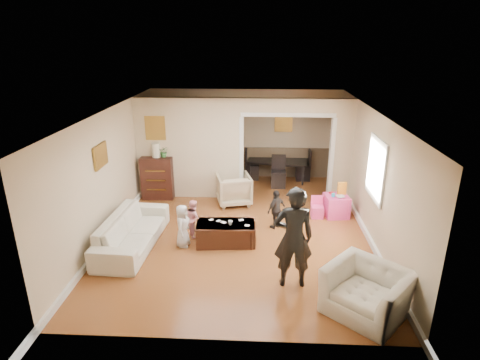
# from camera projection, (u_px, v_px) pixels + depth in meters

# --- Properties ---
(floor) EXTENTS (7.00, 7.00, 0.00)m
(floor) POSITION_uv_depth(u_px,v_px,m) (240.00, 227.00, 8.84)
(floor) COLOR #9A5827
(floor) RESTS_ON ground
(partition_left) EXTENTS (2.75, 0.18, 2.60)m
(partition_left) POSITION_uv_depth(u_px,v_px,m) (190.00, 149.00, 10.15)
(partition_left) COLOR #C0B08C
(partition_left) RESTS_ON ground
(partition_right) EXTENTS (0.55, 0.18, 2.60)m
(partition_right) POSITION_uv_depth(u_px,v_px,m) (341.00, 151.00, 9.97)
(partition_right) COLOR #C0B08C
(partition_right) RESTS_ON ground
(partition_header) EXTENTS (2.22, 0.18, 0.35)m
(partition_header) POSITION_uv_depth(u_px,v_px,m) (288.00, 105.00, 9.65)
(partition_header) COLOR #C0B08C
(partition_header) RESTS_ON partition_right
(window_pane) EXTENTS (0.03, 0.95, 1.10)m
(window_pane) POSITION_uv_depth(u_px,v_px,m) (377.00, 169.00, 7.81)
(window_pane) COLOR white
(window_pane) RESTS_ON ground
(framed_art_partition) EXTENTS (0.45, 0.03, 0.55)m
(framed_art_partition) POSITION_uv_depth(u_px,v_px,m) (155.00, 128.00, 9.91)
(framed_art_partition) COLOR brown
(framed_art_partition) RESTS_ON partition_left
(framed_art_sofa_wall) EXTENTS (0.03, 0.55, 0.40)m
(framed_art_sofa_wall) POSITION_uv_depth(u_px,v_px,m) (101.00, 156.00, 7.79)
(framed_art_sofa_wall) COLOR brown
(framed_art_alcove) EXTENTS (0.45, 0.03, 0.55)m
(framed_art_alcove) POSITION_uv_depth(u_px,v_px,m) (284.00, 121.00, 11.44)
(framed_art_alcove) COLOR brown
(sofa) EXTENTS (1.01, 2.31, 0.66)m
(sofa) POSITION_uv_depth(u_px,v_px,m) (132.00, 231.00, 7.96)
(sofa) COLOR beige
(sofa) RESTS_ON ground
(armchair_back) EXTENTS (0.99, 1.01, 0.76)m
(armchair_back) POSITION_uv_depth(u_px,v_px,m) (234.00, 189.00, 9.99)
(armchair_back) COLOR tan
(armchair_back) RESTS_ON ground
(armchair_front) EXTENTS (1.52, 1.51, 0.74)m
(armchair_front) POSITION_uv_depth(u_px,v_px,m) (367.00, 292.00, 6.00)
(armchair_front) COLOR beige
(armchair_front) RESTS_ON ground
(dresser) EXTENTS (0.81, 0.45, 1.11)m
(dresser) POSITION_uv_depth(u_px,v_px,m) (158.00, 177.00, 10.31)
(dresser) COLOR #35150F
(dresser) RESTS_ON ground
(table_lamp) EXTENTS (0.22, 0.22, 0.36)m
(table_lamp) POSITION_uv_depth(u_px,v_px,m) (156.00, 150.00, 10.06)
(table_lamp) COLOR beige
(table_lamp) RESTS_ON dresser
(potted_plant) EXTENTS (0.25, 0.22, 0.28)m
(potted_plant) POSITION_uv_depth(u_px,v_px,m) (164.00, 152.00, 10.07)
(potted_plant) COLOR #32662D
(potted_plant) RESTS_ON dresser
(coffee_table) EXTENTS (1.23, 0.69, 0.44)m
(coffee_table) POSITION_uv_depth(u_px,v_px,m) (226.00, 233.00, 8.10)
(coffee_table) COLOR #3B1C12
(coffee_table) RESTS_ON ground
(coffee_cup) EXTENTS (0.10, 0.10, 0.08)m
(coffee_cup) POSITION_uv_depth(u_px,v_px,m) (230.00, 223.00, 7.96)
(coffee_cup) COLOR white
(coffee_cup) RESTS_ON coffee_table
(play_table) EXTENTS (0.60, 0.60, 0.51)m
(play_table) POSITION_uv_depth(u_px,v_px,m) (336.00, 206.00, 9.33)
(play_table) COLOR #E83D8E
(play_table) RESTS_ON ground
(cereal_box) EXTENTS (0.21, 0.10, 0.30)m
(cereal_box) POSITION_uv_depth(u_px,v_px,m) (342.00, 188.00, 9.28)
(cereal_box) COLOR yellow
(cereal_box) RESTS_ON play_table
(cyan_cup) EXTENTS (0.08, 0.08, 0.08)m
(cyan_cup) POSITION_uv_depth(u_px,v_px,m) (333.00, 195.00, 9.19)
(cyan_cup) COLOR #2AB5D2
(cyan_cup) RESTS_ON play_table
(toy_block) EXTENTS (0.10, 0.09, 0.05)m
(toy_block) POSITION_uv_depth(u_px,v_px,m) (331.00, 193.00, 9.35)
(toy_block) COLOR red
(toy_block) RESTS_ON play_table
(play_bowl) EXTENTS (0.22, 0.22, 0.05)m
(play_bowl) POSITION_uv_depth(u_px,v_px,m) (340.00, 197.00, 9.12)
(play_bowl) COLOR silver
(play_bowl) RESTS_ON play_table
(dining_table) EXTENTS (1.87, 1.25, 0.61)m
(dining_table) POSITION_uv_depth(u_px,v_px,m) (277.00, 169.00, 11.73)
(dining_table) COLOR black
(dining_table) RESTS_ON ground
(adult_person) EXTENTS (0.67, 0.46, 1.79)m
(adult_person) POSITION_uv_depth(u_px,v_px,m) (293.00, 238.00, 6.52)
(adult_person) COLOR black
(adult_person) RESTS_ON ground
(child_kneel_a) EXTENTS (0.32, 0.46, 0.89)m
(child_kneel_a) POSITION_uv_depth(u_px,v_px,m) (183.00, 226.00, 7.92)
(child_kneel_a) COLOR beige
(child_kneel_a) RESTS_ON ground
(child_kneel_b) EXTENTS (0.44, 0.49, 0.81)m
(child_kneel_b) POSITION_uv_depth(u_px,v_px,m) (194.00, 218.00, 8.35)
(child_kneel_b) COLOR pink
(child_kneel_b) RESTS_ON ground
(child_toddler) EXTENTS (0.52, 0.52, 0.89)m
(child_toddler) POSITION_uv_depth(u_px,v_px,m) (276.00, 209.00, 8.68)
(child_toddler) COLOR black
(child_toddler) RESTS_ON ground
(craft_papers) EXTENTS (0.87, 0.34, 0.00)m
(craft_papers) POSITION_uv_depth(u_px,v_px,m) (229.00, 222.00, 8.10)
(craft_papers) COLOR white
(craft_papers) RESTS_ON coffee_table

